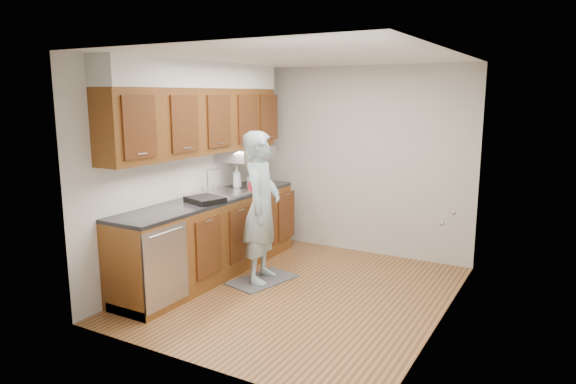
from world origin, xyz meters
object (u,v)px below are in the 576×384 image
(soap_bottle_a, at_px, (237,177))
(dish_rack, at_px, (205,200))
(soap_bottle_c, at_px, (254,181))
(soda_can, at_px, (251,187))
(soap_bottle_b, at_px, (252,179))
(steel_can, at_px, (259,185))
(person, at_px, (261,197))

(soap_bottle_a, xyz_separation_m, dish_rack, (0.20, -0.90, -0.12))
(soap_bottle_c, relative_size, soda_can, 1.46)
(soap_bottle_b, relative_size, steel_can, 1.74)
(steel_can, bearing_deg, soda_can, -91.39)
(soap_bottle_a, distance_m, dish_rack, 0.93)
(person, height_order, steel_can, person)
(soap_bottle_a, relative_size, soda_can, 2.37)
(person, distance_m, steel_can, 0.73)
(soda_can, bearing_deg, soap_bottle_c, 114.55)
(soap_bottle_b, xyz_separation_m, steel_can, (0.17, -0.09, -0.05))
(soap_bottle_b, distance_m, soap_bottle_c, 0.06)
(soap_bottle_b, distance_m, steel_can, 0.19)
(person, xyz_separation_m, soap_bottle_a, (-0.72, 0.55, 0.10))
(soap_bottle_b, bearing_deg, steel_can, -27.56)
(soap_bottle_b, distance_m, soda_can, 0.32)
(person, bearing_deg, soap_bottle_a, 38.13)
(soap_bottle_a, height_order, soap_bottle_c, soap_bottle_a)
(soap_bottle_b, bearing_deg, soap_bottle_a, -135.79)
(soda_can, bearing_deg, dish_rack, -97.63)
(soap_bottle_b, height_order, soda_can, soap_bottle_b)
(person, distance_m, soap_bottle_b, 0.90)
(soap_bottle_a, relative_size, soap_bottle_c, 1.62)
(steel_can, bearing_deg, soap_bottle_b, 152.44)
(soap_bottle_b, xyz_separation_m, soda_can, (0.16, -0.27, -0.04))
(soap_bottle_c, distance_m, steel_can, 0.13)
(soda_can, bearing_deg, steel_can, 88.61)
(soap_bottle_a, bearing_deg, dish_rack, -77.83)
(steel_can, distance_m, dish_rack, 0.96)
(soap_bottle_a, distance_m, soap_bottle_c, 0.22)
(person, bearing_deg, soda_can, 30.85)
(person, relative_size, soap_bottle_b, 9.13)
(soap_bottle_b, xyz_separation_m, soap_bottle_c, (0.05, -0.03, -0.02))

